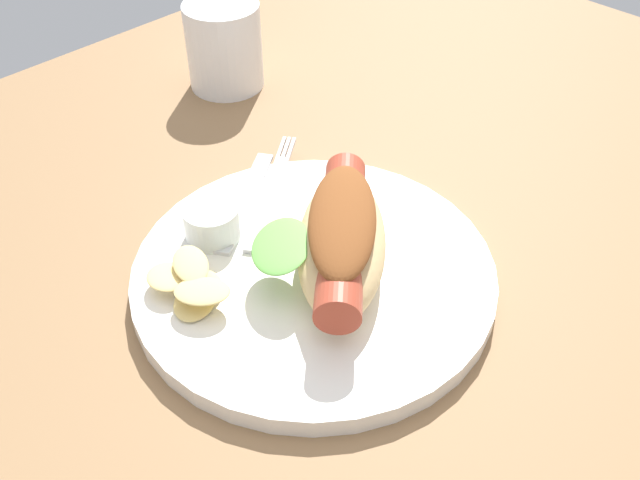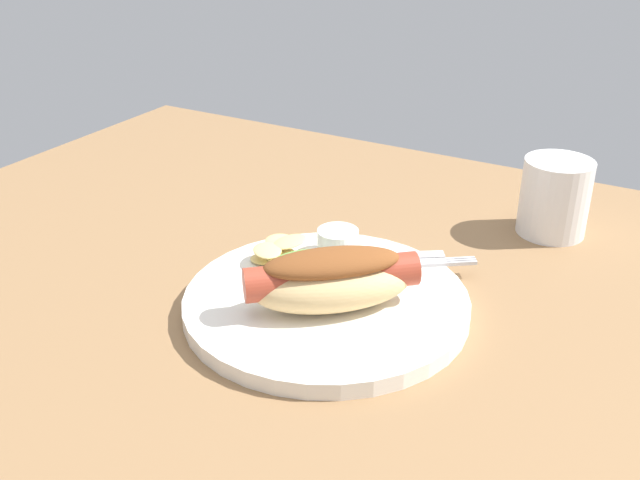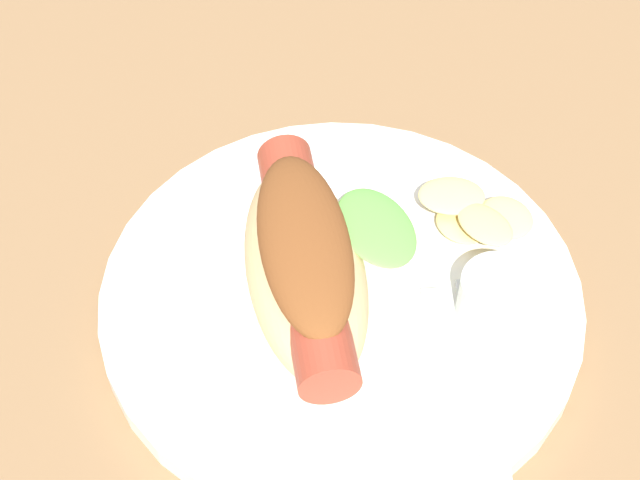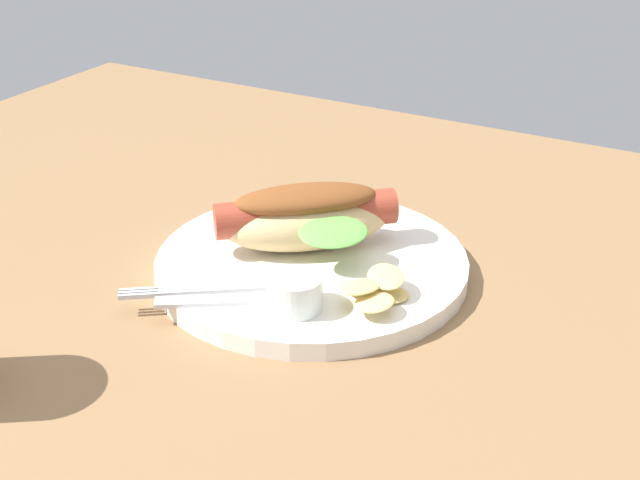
{
  "view_description": "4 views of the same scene",
  "coord_description": "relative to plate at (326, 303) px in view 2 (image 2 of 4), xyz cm",
  "views": [
    {
      "loc": [
        -28.35,
        -28.59,
        38.91
      ],
      "look_at": [
        -0.95,
        -1.43,
        4.13
      ],
      "focal_mm": 40.06,
      "sensor_mm": 36.0,
      "label": 1
    },
    {
      "loc": [
        27.57,
        -53.94,
        37.87
      ],
      "look_at": [
        -2.88,
        0.21,
        6.55
      ],
      "focal_mm": 41.26,
      "sensor_mm": 36.0,
      "label": 2
    },
    {
      "loc": [
        26.0,
        14.38,
        43.93
      ],
      "look_at": [
        -1.99,
        -2.99,
        4.2
      ],
      "focal_mm": 52.32,
      "sensor_mm": 36.0,
      "label": 3
    },
    {
      "loc": [
        -34.38,
        57.0,
        37.46
      ],
      "look_at": [
        -2.61,
        -0.54,
        3.83
      ],
      "focal_mm": 48.76,
      "sensor_mm": 36.0,
      "label": 4
    }
  ],
  "objects": [
    {
      "name": "sauce_ramekin",
      "position": [
        -3.08,
        8.08,
        2.18
      ],
      "size": [
        4.36,
        4.36,
        2.76
      ],
      "primitive_type": "cylinder",
      "color": "white",
      "rests_on": "plate"
    },
    {
      "name": "fork",
      "position": [
        3.63,
        8.73,
        1.0
      ],
      "size": [
        13.4,
        10.03,
        0.4
      ],
      "rotation": [
        0.0,
        0.0,
        0.62
      ],
      "color": "silver",
      "rests_on": "plate"
    },
    {
      "name": "drinking_cup",
      "position": [
        14.56,
        27.73,
        3.65
      ],
      "size": [
        7.81,
        7.81,
        8.89
      ],
      "primitive_type": "cylinder",
      "color": "white",
      "rests_on": "ground_plane"
    },
    {
      "name": "hot_dog",
      "position": [
        1.24,
        -1.46,
        3.77
      ],
      "size": [
        15.43,
        14.66,
        5.77
      ],
      "rotation": [
        0.0,
        0.0,
        0.72
      ],
      "color": "#DBB77A",
      "rests_on": "plate"
    },
    {
      "name": "ground_plane",
      "position": [
        1.4,
        1.22,
        -1.7
      ],
      "size": [
        120.0,
        90.0,
        1.8
      ],
      "primitive_type": "cube",
      "color": "olive"
    },
    {
      "name": "chips_pile",
      "position": [
        -8.14,
        4.1,
        1.82
      ],
      "size": [
        5.76,
        7.79,
        2.08
      ],
      "color": "#E6C977",
      "rests_on": "plate"
    },
    {
      "name": "plate",
      "position": [
        0.0,
        0.0,
        0.0
      ],
      "size": [
        27.34,
        27.34,
        1.6
      ],
      "primitive_type": "cylinder",
      "color": "white",
      "rests_on": "ground_plane"
    },
    {
      "name": "knife",
      "position": [
        1.56,
        9.47,
        0.98
      ],
      "size": [
        11.83,
        8.33,
        0.36
      ],
      "primitive_type": "cube",
      "rotation": [
        0.0,
        0.0,
        0.57
      ],
      "color": "silver",
      "rests_on": "plate"
    }
  ]
}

